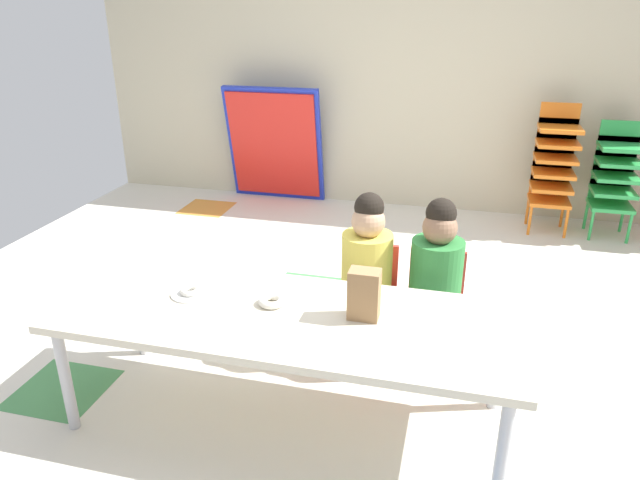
{
  "coord_description": "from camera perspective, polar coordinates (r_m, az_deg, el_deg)",
  "views": [
    {
      "loc": [
        0.49,
        -2.91,
        1.8
      ],
      "look_at": [
        -0.11,
        -0.56,
        0.8
      ],
      "focal_mm": 32.73,
      "sensor_mm": 36.0,
      "label": 1
    }
  ],
  "objects": [
    {
      "name": "kid_chair_green_stack",
      "position": [
        5.22,
        26.9,
        5.82
      ],
      "size": [
        0.32,
        0.3,
        0.92
      ],
      "color": "green",
      "rests_on": "ground_plane"
    },
    {
      "name": "paper_plate_near_edge",
      "position": [
        2.74,
        -12.51,
        -5.15
      ],
      "size": [
        0.18,
        0.18,
        0.01
      ],
      "primitive_type": "cylinder",
      "color": "white",
      "rests_on": "craft_table"
    },
    {
      "name": "craft_table",
      "position": [
        2.56,
        -3.35,
        -7.97
      ],
      "size": [
        2.0,
        0.74,
        0.55
      ],
      "color": "beige",
      "rests_on": "ground_plane"
    },
    {
      "name": "ground_plane",
      "position": [
        3.46,
        4.03,
        -9.12
      ],
      "size": [
        5.9,
        4.79,
        0.02
      ],
      "color": "silver"
    },
    {
      "name": "back_wall",
      "position": [
        5.35,
        9.36,
        16.4
      ],
      "size": [
        5.9,
        0.1,
        2.52
      ],
      "primitive_type": "cube",
      "color": "beige",
      "rests_on": "ground_plane"
    },
    {
      "name": "seated_child_middle_seat",
      "position": [
        2.97,
        11.32,
        -2.81
      ],
      "size": [
        0.32,
        0.31,
        0.92
      ],
      "color": "red",
      "rests_on": "ground_plane"
    },
    {
      "name": "donut_powdered_on_plate",
      "position": [
        2.74,
        -12.54,
        -4.83
      ],
      "size": [
        0.1,
        0.1,
        0.03
      ],
      "primitive_type": "torus",
      "color": "white",
      "rests_on": "craft_table"
    },
    {
      "name": "folded_activity_table",
      "position": [
        5.53,
        -4.46,
        9.25
      ],
      "size": [
        0.9,
        0.29,
        1.09
      ],
      "color": "#1E33BF",
      "rests_on": "ground_plane"
    },
    {
      "name": "seated_child_near_camera",
      "position": [
        3.0,
        4.64,
        -2.15
      ],
      "size": [
        0.32,
        0.31,
        0.92
      ],
      "color": "red",
      "rests_on": "ground_plane"
    },
    {
      "name": "paper_bag_brown",
      "position": [
        2.45,
        4.34,
        -5.32
      ],
      "size": [
        0.13,
        0.09,
        0.22
      ],
      "primitive_type": "cube",
      "color": "#9E754C",
      "rests_on": "craft_table"
    },
    {
      "name": "kid_chair_orange_stack",
      "position": [
        5.12,
        21.91,
        7.06
      ],
      "size": [
        0.32,
        0.3,
        1.04
      ],
      "color": "orange",
      "rests_on": "ground_plane"
    },
    {
      "name": "donut_powdered_loose",
      "position": [
        2.6,
        -4.72,
        -5.95
      ],
      "size": [
        0.12,
        0.12,
        0.03
      ],
      "primitive_type": "torus",
      "color": "white",
      "rests_on": "craft_table"
    }
  ]
}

